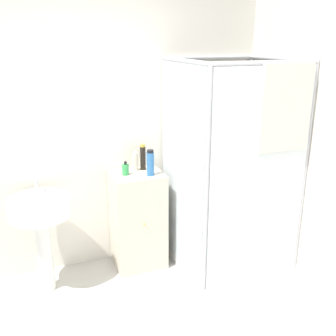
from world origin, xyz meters
The scene contains 8 objects.
wall_back centered at (0.00, 1.70, 1.25)m, with size 6.40×0.06×2.50m, color silver.
shower_enclosure centered at (1.15, 1.11, 0.52)m, with size 0.94×0.97×1.90m.
vanity_cabinet centered at (0.42, 1.47, 0.46)m, with size 0.46×0.41×0.91m.
sink centered at (-0.44, 1.36, 0.67)m, with size 0.50×0.50×0.97m.
soap_dispenser centered at (0.31, 1.46, 0.96)m, with size 0.06×0.06×0.13m.
shampoo_bottle_tall_black centered at (0.50, 1.55, 1.03)m, with size 0.05×0.05×0.24m.
shampoo_bottle_blue centered at (0.51, 1.37, 1.02)m, with size 0.07×0.07×0.23m.
lotion_bottle_white centered at (0.43, 1.55, 0.99)m, with size 0.05×0.06×0.18m.
Camera 1 is at (-0.51, -1.72, 2.05)m, focal length 42.00 mm.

